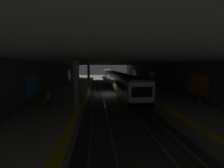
{
  "coord_description": "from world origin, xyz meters",
  "views": [
    {
      "loc": [
        -25.22,
        2.4,
        4.99
      ],
      "look_at": [
        3.35,
        -0.65,
        1.43
      ],
      "focal_mm": 22.35,
      "sensor_mm": 36.0,
      "label": 1
    }
  ],
  "objects_px": {
    "person_walking_mid": "(141,81)",
    "trash_bin": "(200,102)",
    "person_standing_far": "(48,99)",
    "bench_right_far": "(71,81)",
    "pillar_near": "(76,85)",
    "pillar_far": "(89,74)",
    "bench_right_mid": "(69,82)",
    "bench_left_far": "(138,80)",
    "bench_left_mid": "(146,82)",
    "metro_train": "(112,76)",
    "bench_right_near": "(36,101)",
    "bench_left_near": "(218,105)",
    "person_waiting_near": "(152,86)"
  },
  "relations": [
    {
      "from": "pillar_near",
      "to": "bench_right_far",
      "type": "bearing_deg",
      "value": 11.75
    },
    {
      "from": "bench_left_near",
      "to": "trash_bin",
      "type": "distance_m",
      "value": 1.51
    },
    {
      "from": "bench_left_mid",
      "to": "bench_right_near",
      "type": "bearing_deg",
      "value": 132.83
    },
    {
      "from": "person_standing_far",
      "to": "pillar_near",
      "type": "bearing_deg",
      "value": -101.59
    },
    {
      "from": "bench_right_near",
      "to": "person_waiting_near",
      "type": "xyz_separation_m",
      "value": [
        7.29,
        -15.08,
        0.33
      ]
    },
    {
      "from": "pillar_far",
      "to": "person_walking_mid",
      "type": "distance_m",
      "value": 11.85
    },
    {
      "from": "pillar_near",
      "to": "trash_bin",
      "type": "height_order",
      "value": "pillar_near"
    },
    {
      "from": "person_standing_far",
      "to": "bench_right_far",
      "type": "bearing_deg",
      "value": 4.08
    },
    {
      "from": "pillar_near",
      "to": "bench_left_mid",
      "type": "height_order",
      "value": "pillar_near"
    },
    {
      "from": "bench_left_far",
      "to": "bench_right_mid",
      "type": "bearing_deg",
      "value": 106.59
    },
    {
      "from": "person_waiting_near",
      "to": "bench_left_mid",
      "type": "bearing_deg",
      "value": -13.12
    },
    {
      "from": "bench_right_near",
      "to": "person_standing_far",
      "type": "xyz_separation_m",
      "value": [
        -0.64,
        -1.39,
        0.29
      ]
    },
    {
      "from": "metro_train",
      "to": "bench_left_near",
      "type": "distance_m",
      "value": 32.82
    },
    {
      "from": "bench_right_near",
      "to": "person_standing_far",
      "type": "bearing_deg",
      "value": -114.53
    },
    {
      "from": "bench_right_near",
      "to": "bench_left_far",
      "type": "bearing_deg",
      "value": -37.87
    },
    {
      "from": "bench_left_far",
      "to": "trash_bin",
      "type": "bearing_deg",
      "value": 178.23
    },
    {
      "from": "pillar_near",
      "to": "person_standing_far",
      "type": "distance_m",
      "value": 3.2
    },
    {
      "from": "pillar_near",
      "to": "trash_bin",
      "type": "distance_m",
      "value": 12.31
    },
    {
      "from": "bench_right_mid",
      "to": "person_waiting_near",
      "type": "distance_m",
      "value": 17.87
    },
    {
      "from": "bench_left_far",
      "to": "bench_right_far",
      "type": "relative_size",
      "value": 1.0
    },
    {
      "from": "bench_left_mid",
      "to": "trash_bin",
      "type": "distance_m",
      "value": 17.72
    },
    {
      "from": "person_waiting_near",
      "to": "pillar_near",
      "type": "bearing_deg",
      "value": 127.95
    },
    {
      "from": "bench_right_near",
      "to": "person_walking_mid",
      "type": "distance_m",
      "value": 21.43
    },
    {
      "from": "person_walking_mid",
      "to": "trash_bin",
      "type": "height_order",
      "value": "person_walking_mid"
    },
    {
      "from": "pillar_near",
      "to": "bench_left_near",
      "type": "relative_size",
      "value": 2.68
    },
    {
      "from": "bench_right_far",
      "to": "person_walking_mid",
      "type": "bearing_deg",
      "value": -104.9
    },
    {
      "from": "bench_left_mid",
      "to": "person_waiting_near",
      "type": "height_order",
      "value": "person_waiting_near"
    },
    {
      "from": "person_standing_far",
      "to": "bench_right_near",
      "type": "bearing_deg",
      "value": 65.47
    },
    {
      "from": "bench_left_far",
      "to": "bench_right_near",
      "type": "distance_m",
      "value": 27.81
    },
    {
      "from": "person_walking_mid",
      "to": "bench_left_mid",
      "type": "bearing_deg",
      "value": -56.45
    },
    {
      "from": "bench_right_mid",
      "to": "trash_bin",
      "type": "bearing_deg",
      "value": -138.94
    },
    {
      "from": "trash_bin",
      "to": "pillar_near",
      "type": "bearing_deg",
      "value": 86.82
    },
    {
      "from": "bench_left_far",
      "to": "person_waiting_near",
      "type": "xyz_separation_m",
      "value": [
        -14.66,
        1.99,
        0.33
      ]
    },
    {
      "from": "bench_right_far",
      "to": "person_waiting_near",
      "type": "distance_m",
      "value": 19.04
    },
    {
      "from": "bench_left_near",
      "to": "bench_right_near",
      "type": "distance_m",
      "value": 17.37
    },
    {
      "from": "person_standing_far",
      "to": "bench_left_far",
      "type": "bearing_deg",
      "value": -34.76
    },
    {
      "from": "trash_bin",
      "to": "person_walking_mid",
      "type": "bearing_deg",
      "value": 2.84
    },
    {
      "from": "metro_train",
      "to": "bench_left_far",
      "type": "xyz_separation_m",
      "value": [
        -7.05,
        -6.33,
        -0.45
      ]
    },
    {
      "from": "bench_left_near",
      "to": "pillar_near",
      "type": "bearing_deg",
      "value": 81.22
    },
    {
      "from": "bench_right_mid",
      "to": "person_standing_far",
      "type": "xyz_separation_m",
      "value": [
        -17.5,
        -1.39,
        0.29
      ]
    },
    {
      "from": "metro_train",
      "to": "bench_left_mid",
      "type": "distance_m",
      "value": 14.63
    },
    {
      "from": "metro_train",
      "to": "bench_right_near",
      "type": "xyz_separation_m",
      "value": [
        -29.0,
        10.73,
        -0.45
      ]
    },
    {
      "from": "bench_left_mid",
      "to": "bench_left_far",
      "type": "relative_size",
      "value": 1.0
    },
    {
      "from": "bench_left_near",
      "to": "bench_right_mid",
      "type": "bearing_deg",
      "value": 40.39
    },
    {
      "from": "metro_train",
      "to": "bench_left_near",
      "type": "bearing_deg",
      "value": -168.87
    },
    {
      "from": "pillar_far",
      "to": "bench_left_mid",
      "type": "distance_m",
      "value": 13.18
    },
    {
      "from": "pillar_near",
      "to": "trash_bin",
      "type": "bearing_deg",
      "value": -93.18
    },
    {
      "from": "trash_bin",
      "to": "person_waiting_near",
      "type": "bearing_deg",
      "value": 7.79
    },
    {
      "from": "bench_right_mid",
      "to": "person_walking_mid",
      "type": "distance_m",
      "value": 15.65
    },
    {
      "from": "metro_train",
      "to": "bench_left_near",
      "type": "relative_size",
      "value": 34.9
    }
  ]
}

